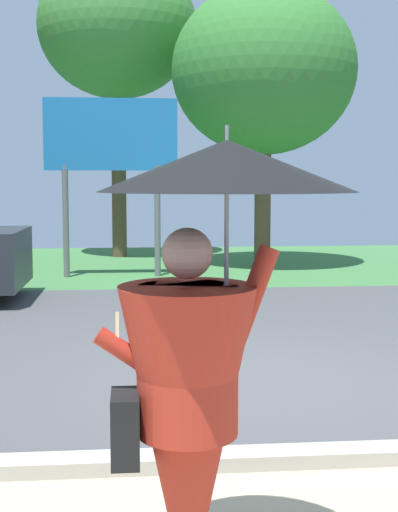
% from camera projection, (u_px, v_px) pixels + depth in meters
% --- Properties ---
extents(ground_plane, '(40.00, 22.00, 0.20)m').
position_uv_depth(ground_plane, '(221.00, 325.00, 9.77)').
color(ground_plane, '#4C4C4F').
extents(monk_pedestrian, '(1.13, 1.10, 2.13)m').
position_uv_depth(monk_pedestrian, '(198.00, 356.00, 3.12)').
color(monk_pedestrian, '#B22D1E').
rests_on(monk_pedestrian, ground_plane).
extents(roadside_billboard, '(2.60, 0.12, 3.50)m').
position_uv_depth(roadside_billboard, '(111.00, 147.00, 14.10)').
color(roadside_billboard, slate).
rests_on(roadside_billboard, ground_plane).
extents(tree_left_far, '(4.02, 4.02, 6.12)m').
position_uv_depth(tree_left_far, '(264.00, 71.00, 15.68)').
color(tree_left_far, brown).
rests_on(tree_left_far, ground_plane).
extents(tree_right_far, '(3.86, 3.86, 7.42)m').
position_uv_depth(tree_right_far, '(117.00, 27.00, 17.57)').
color(tree_right_far, brown).
rests_on(tree_right_far, ground_plane).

